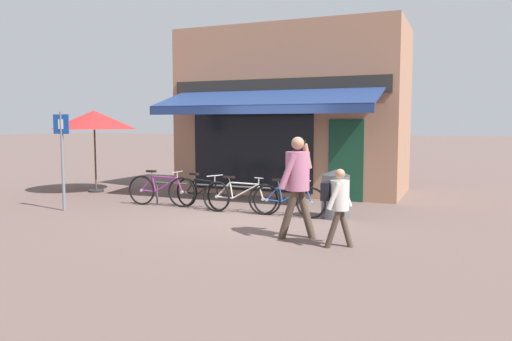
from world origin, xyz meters
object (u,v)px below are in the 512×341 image
at_px(bicycle_blue, 288,200).
at_px(pedestrian_adult, 297,177).
at_px(parking_sign, 62,150).
at_px(bicycle_black, 202,193).
at_px(bicycle_purple, 161,190).
at_px(litter_bin, 335,194).
at_px(pedestrian_child, 338,199).
at_px(bicycle_silver, 239,197).
at_px(cafe_parasol, 94,120).

relative_size(bicycle_blue, pedestrian_adult, 0.94).
bearing_deg(pedestrian_adult, parking_sign, 174.20).
bearing_deg(bicycle_black, parking_sign, -135.77).
bearing_deg(bicycle_purple, bicycle_blue, -5.84).
bearing_deg(bicycle_black, pedestrian_adult, -18.04).
xyz_separation_m(bicycle_black, bicycle_blue, (2.21, -0.18, -0.01)).
xyz_separation_m(litter_bin, parking_sign, (-5.96, -1.51, 0.87)).
bearing_deg(pedestrian_child, bicycle_purple, 149.21).
bearing_deg(bicycle_purple, bicycle_silver, -7.02).
height_order(bicycle_silver, bicycle_blue, bicycle_silver).
bearing_deg(bicycle_blue, parking_sign, -163.95).
relative_size(bicycle_purple, litter_bin, 1.77).
xyz_separation_m(parking_sign, cafe_parasol, (-1.50, 2.84, 0.71)).
relative_size(bicycle_black, litter_bin, 1.63).
xyz_separation_m(pedestrian_adult, pedestrian_child, (0.79, -0.36, -0.29)).
bearing_deg(bicycle_black, bicycle_blue, 11.64).
distance_m(parking_sign, cafe_parasol, 3.29).
bearing_deg(pedestrian_adult, cafe_parasol, 154.86).
bearing_deg(pedestrian_child, bicycle_black, 142.54).
distance_m(bicycle_purple, pedestrian_adult, 4.62).
distance_m(bicycle_blue, cafe_parasol, 6.89).
height_order(bicycle_purple, bicycle_silver, bicycle_purple).
xyz_separation_m(bicycle_blue, pedestrian_adult, (0.81, -1.88, 0.72)).
distance_m(bicycle_blue, pedestrian_child, 2.79).
relative_size(pedestrian_adult, cafe_parasol, 0.74).
height_order(bicycle_silver, litter_bin, litter_bin).
height_order(bicycle_black, bicycle_silver, bicycle_silver).
bearing_deg(pedestrian_adult, bicycle_black, 145.63).
relative_size(bicycle_silver, litter_bin, 1.75).
relative_size(bicycle_purple, bicycle_blue, 1.09).
distance_m(bicycle_purple, cafe_parasol, 3.89).
distance_m(bicycle_purple, bicycle_black, 1.09).
distance_m(pedestrian_child, litter_bin, 2.56).
height_order(bicycle_purple, pedestrian_child, pedestrian_child).
distance_m(bicycle_black, bicycle_blue, 2.22).
relative_size(bicycle_silver, cafe_parasol, 0.75).
xyz_separation_m(pedestrian_child, parking_sign, (-6.59, 0.96, 0.60)).
bearing_deg(bicycle_blue, pedestrian_adult, -65.20).
relative_size(bicycle_black, bicycle_blue, 1.00).
distance_m(bicycle_blue, litter_bin, 1.01).
xyz_separation_m(bicycle_silver, litter_bin, (2.13, 0.22, 0.15)).
xyz_separation_m(bicycle_silver, cafe_parasol, (-5.33, 1.55, 1.73)).
xyz_separation_m(bicycle_blue, pedestrian_child, (1.60, -2.24, 0.43)).
relative_size(pedestrian_child, litter_bin, 1.25).
bearing_deg(cafe_parasol, parking_sign, -62.23).
relative_size(bicycle_black, bicycle_silver, 0.93).
height_order(bicycle_silver, parking_sign, parking_sign).
relative_size(pedestrian_child, parking_sign, 0.57).
distance_m(bicycle_silver, cafe_parasol, 5.82).
bearing_deg(bicycle_black, pedestrian_child, -16.08).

